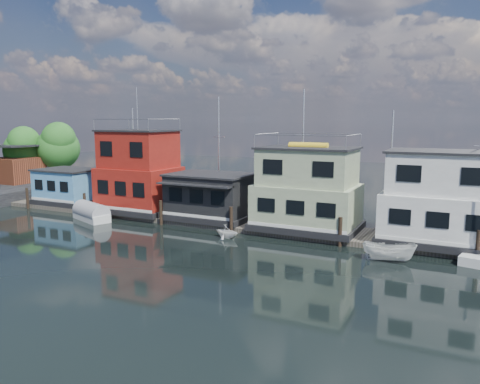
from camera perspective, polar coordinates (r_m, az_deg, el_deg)
The scene contains 13 objects.
ground at distance 32.66m, azimuth -13.44°, elevation -7.82°, with size 160.00×160.00×0.00m, color black.
dock at distance 42.19m, azimuth -2.94°, elevation -3.54°, with size 48.00×5.00×0.40m, color #595147.
houseboat_blue at distance 52.95m, azimuth -20.18°, elevation 0.67°, with size 6.40×4.90×3.66m.
houseboat_red at distance 46.28m, azimuth -12.18°, elevation 2.28°, with size 7.40×5.90×11.86m.
houseboat_dark at distance 42.00m, azimuth -3.57°, elevation -0.52°, with size 7.40×6.10×4.06m.
houseboat_green at distance 38.17m, azimuth 8.20°, elevation 0.19°, with size 8.40×5.90×7.03m.
houseboat_white at distance 36.34m, azimuth 23.33°, elevation -0.90°, with size 8.40×5.90×6.66m.
pilings at distance 39.81m, azimuth -5.35°, elevation -2.99°, with size 42.28×0.28×2.20m.
background_masts at distance 44.80m, azimuth 6.14°, elevation 4.08°, with size 36.40×0.16×12.00m.
shore at distance 64.87m, azimuth -25.48°, elevation 3.00°, with size 12.40×15.72×8.24m.
dinghy_white at distance 36.85m, azimuth -1.65°, elevation -4.81°, with size 1.75×2.03×1.07m, color white.
tarp_runabout at distance 45.34m, azimuth -17.67°, elevation -2.47°, with size 4.76×3.21×1.80m.
motorboat at distance 32.35m, azimuth 17.71°, elevation -6.95°, with size 1.29×3.43×1.32m, color silver.
Camera 1 is at (20.32, -23.85, 9.23)m, focal length 35.00 mm.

